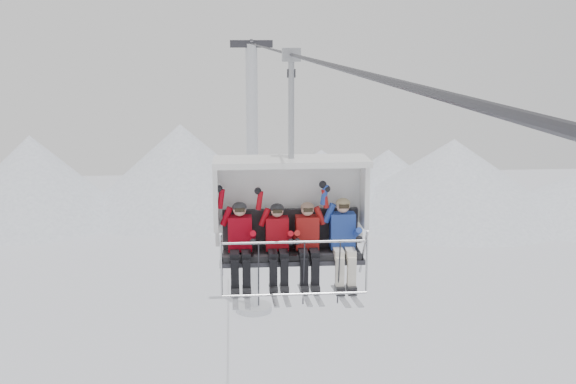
{
  "coord_description": "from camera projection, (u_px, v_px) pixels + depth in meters",
  "views": [
    {
      "loc": [
        -0.99,
        -12.57,
        13.56
      ],
      "look_at": [
        0.0,
        0.0,
        10.87
      ],
      "focal_mm": 45.0,
      "sensor_mm": 36.0,
      "label": 1
    }
  ],
  "objects": [
    {
      "name": "ridgeline",
      "position": [
        225.0,
        181.0,
        55.44
      ],
      "size": [
        72.0,
        21.0,
        7.0
      ],
      "color": "white",
      "rests_on": "ground"
    },
    {
      "name": "lift_tower_right",
      "position": [
        253.0,
        200.0,
        35.4
      ],
      "size": [
        2.0,
        1.8,
        13.48
      ],
      "color": "silver",
      "rests_on": "ground"
    },
    {
      "name": "haul_cable",
      "position": [
        288.0,
        54.0,
        12.38
      ],
      "size": [
        0.06,
        50.0,
        0.06
      ],
      "primitive_type": "cylinder",
      "rotation": [
        1.57,
        0.0,
        0.0
      ],
      "color": "#2F2F34",
      "rests_on": "lift_tower_left"
    },
    {
      "name": "chairlift_carrier",
      "position": [
        291.0,
        207.0,
        12.38
      ],
      "size": [
        2.61,
        1.17,
        3.98
      ],
      "color": "black",
      "rests_on": "haul_cable"
    },
    {
      "name": "skier_far_left",
      "position": [
        240.0,
        242.0,
        12.12
      ],
      "size": [
        0.4,
        1.69,
        1.61
      ],
      "color": "#A50314",
      "rests_on": "chairlift_carrier"
    },
    {
      "name": "skier_center_left",
      "position": [
        278.0,
        242.0,
        12.17
      ],
      "size": [
        0.39,
        1.69,
        1.55
      ],
      "color": "#B00A15",
      "rests_on": "chairlift_carrier"
    },
    {
      "name": "skier_center_right",
      "position": [
        308.0,
        241.0,
        12.21
      ],
      "size": [
        0.39,
        1.69,
        1.57
      ],
      "color": "#AC1A17",
      "rests_on": "chairlift_carrier"
    },
    {
      "name": "skier_far_right",
      "position": [
        343.0,
        239.0,
        12.25
      ],
      "size": [
        0.42,
        1.69,
        1.66
      ],
      "color": "#2747AE",
      "rests_on": "chairlift_carrier"
    }
  ]
}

